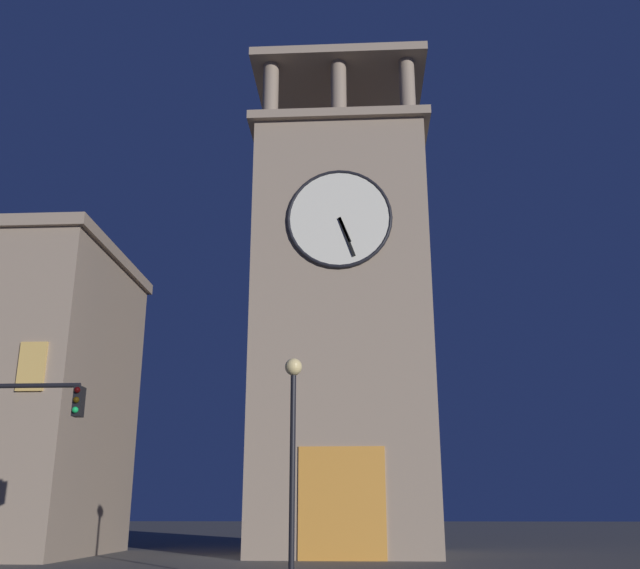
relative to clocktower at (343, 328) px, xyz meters
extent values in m
plane|color=#56544F|center=(3.91, 2.30, -9.53)|extent=(200.00, 200.00, 0.00)
cube|color=gray|center=(0.00, -0.03, -0.61)|extent=(7.32, 7.76, 17.85)
cube|color=gray|center=(0.00, -0.03, 8.52)|extent=(7.92, 8.36, 0.40)
cylinder|color=gray|center=(-3.06, 3.25, 10.12)|extent=(0.70, 0.70, 2.80)
cylinder|color=gray|center=(0.00, 3.25, 10.12)|extent=(0.70, 0.70, 2.80)
cylinder|color=gray|center=(3.06, 3.25, 10.12)|extent=(0.70, 0.70, 2.80)
cylinder|color=gray|center=(-3.06, -3.31, 10.12)|extent=(0.70, 0.70, 2.80)
cylinder|color=gray|center=(0.00, -3.31, 10.12)|extent=(0.70, 0.70, 2.80)
cylinder|color=gray|center=(3.06, -3.31, 10.12)|extent=(0.70, 0.70, 2.80)
cube|color=gray|center=(0.00, -0.03, 11.72)|extent=(7.92, 8.36, 0.40)
cylinder|color=black|center=(0.00, -0.03, 12.96)|extent=(0.12, 0.12, 2.07)
cylinder|color=silver|center=(0.00, 3.91, 3.64)|extent=(4.21, 0.12, 4.21)
torus|color=black|center=(0.00, 3.93, 3.64)|extent=(4.37, 0.16, 4.37)
cube|color=black|center=(-0.21, 4.01, 3.10)|extent=(0.53, 0.06, 1.12)
cube|color=black|center=(-0.29, 4.01, 2.80)|extent=(0.70, 0.06, 1.73)
cube|color=orange|center=(0.00, 3.80, -7.53)|extent=(3.20, 0.24, 4.00)
cube|color=#E0B259|center=(11.12, 6.18, -2.84)|extent=(1.00, 0.12, 1.80)
cylinder|color=black|center=(8.02, 13.25, -4.77)|extent=(3.21, 0.12, 0.12)
cube|color=black|center=(6.42, 13.25, -5.19)|extent=(0.22, 0.30, 0.75)
sphere|color=#360505|center=(6.42, 13.43, -4.92)|extent=(0.16, 0.16, 0.16)
sphere|color=#392705|center=(6.42, 13.43, -5.17)|extent=(0.16, 0.16, 0.16)
sphere|color=#18C154|center=(6.42, 13.43, -5.42)|extent=(0.16, 0.16, 0.16)
cylinder|color=black|center=(0.96, 13.17, -7.05)|extent=(0.14, 0.14, 4.98)
sphere|color=#F9DB8C|center=(0.96, 13.17, -4.34)|extent=(0.44, 0.44, 0.44)
camera|label=1|loc=(-0.69, 30.99, -7.83)|focal=40.01mm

